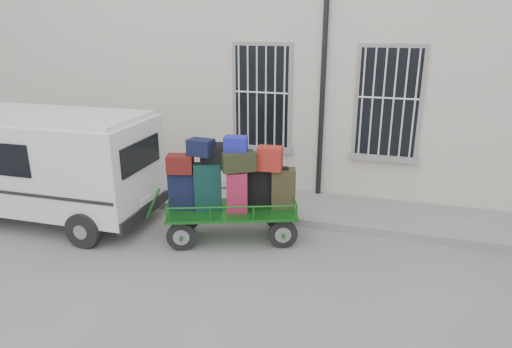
% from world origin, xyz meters
% --- Properties ---
extents(ground, '(80.00, 80.00, 0.00)m').
position_xyz_m(ground, '(0.00, 0.00, 0.00)').
color(ground, slate).
rests_on(ground, ground).
extents(building, '(24.00, 5.15, 6.00)m').
position_xyz_m(building, '(0.00, 5.50, 3.00)').
color(building, beige).
rests_on(building, ground).
extents(sidewalk, '(24.00, 1.70, 0.15)m').
position_xyz_m(sidewalk, '(0.00, 2.20, 0.07)').
color(sidewalk, slate).
rests_on(sidewalk, ground).
extents(luggage_cart, '(2.74, 1.78, 1.95)m').
position_xyz_m(luggage_cart, '(-0.25, 0.47, 1.02)').
color(luggage_cart, black).
rests_on(luggage_cart, ground).
extents(van, '(4.40, 2.07, 2.19)m').
position_xyz_m(van, '(-4.05, 0.24, 1.25)').
color(van, white).
rests_on(van, ground).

